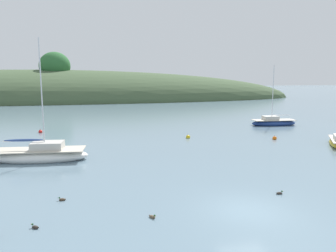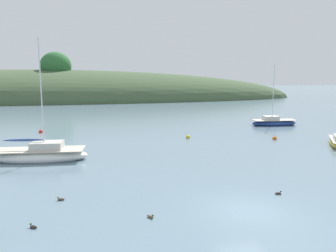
{
  "view_description": "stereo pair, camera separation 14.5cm",
  "coord_description": "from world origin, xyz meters",
  "px_view_note": "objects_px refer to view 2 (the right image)",
  "views": [
    {
      "loc": [
        -6.8,
        -14.18,
        6.5
      ],
      "look_at": [
        0.0,
        20.0,
        1.2
      ],
      "focal_mm": 35.09,
      "sensor_mm": 36.0,
      "label": 1
    },
    {
      "loc": [
        -6.65,
        -14.21,
        6.5
      ],
      "look_at": [
        0.0,
        20.0,
        1.2
      ],
      "focal_mm": 35.09,
      "sensor_mm": 36.0,
      "label": 2
    }
  ],
  "objects_px": {
    "mooring_buoy_channel": "(275,138)",
    "duck_trailing": "(278,193)",
    "duck_lone_left": "(33,227)",
    "sailboat_navy_dinghy": "(274,122)",
    "duck_lone_right": "(150,217)",
    "duck_straggler": "(61,199)",
    "sailboat_orange_cutter": "(41,155)",
    "mooring_buoy_outer": "(41,132)",
    "mooring_buoy_inner": "(188,137)"
  },
  "relations": [
    {
      "from": "duck_lone_left",
      "to": "duck_lone_right",
      "type": "height_order",
      "value": "same"
    },
    {
      "from": "sailboat_orange_cutter",
      "to": "mooring_buoy_inner",
      "type": "bearing_deg",
      "value": 26.42
    },
    {
      "from": "sailboat_navy_dinghy",
      "to": "duck_trailing",
      "type": "bearing_deg",
      "value": -118.15
    },
    {
      "from": "sailboat_orange_cutter",
      "to": "sailboat_navy_dinghy",
      "type": "bearing_deg",
      "value": 26.5
    },
    {
      "from": "duck_trailing",
      "to": "mooring_buoy_outer",
      "type": "bearing_deg",
      "value": 125.13
    },
    {
      "from": "mooring_buoy_outer",
      "to": "mooring_buoy_channel",
      "type": "height_order",
      "value": "same"
    },
    {
      "from": "mooring_buoy_outer",
      "to": "mooring_buoy_channel",
      "type": "bearing_deg",
      "value": -20.18
    },
    {
      "from": "duck_lone_left",
      "to": "mooring_buoy_inner",
      "type": "bearing_deg",
      "value": 58.08
    },
    {
      "from": "sailboat_navy_dinghy",
      "to": "mooring_buoy_inner",
      "type": "distance_m",
      "value": 15.18
    },
    {
      "from": "duck_straggler",
      "to": "mooring_buoy_inner",
      "type": "bearing_deg",
      "value": 55.12
    },
    {
      "from": "duck_lone_left",
      "to": "duck_lone_right",
      "type": "distance_m",
      "value": 5.12
    },
    {
      "from": "duck_trailing",
      "to": "sailboat_navy_dinghy",
      "type": "bearing_deg",
      "value": 61.85
    },
    {
      "from": "sailboat_orange_cutter",
      "to": "mooring_buoy_inner",
      "type": "relative_size",
      "value": 17.81
    },
    {
      "from": "mooring_buoy_channel",
      "to": "duck_straggler",
      "type": "height_order",
      "value": "mooring_buoy_channel"
    },
    {
      "from": "sailboat_navy_dinghy",
      "to": "duck_lone_right",
      "type": "height_order",
      "value": "sailboat_navy_dinghy"
    },
    {
      "from": "duck_lone_left",
      "to": "duck_trailing",
      "type": "distance_m",
      "value": 12.65
    },
    {
      "from": "mooring_buoy_channel",
      "to": "duck_trailing",
      "type": "distance_m",
      "value": 16.7
    },
    {
      "from": "duck_lone_right",
      "to": "duck_trailing",
      "type": "height_order",
      "value": "same"
    },
    {
      "from": "duck_straggler",
      "to": "duck_trailing",
      "type": "height_order",
      "value": "same"
    },
    {
      "from": "mooring_buoy_channel",
      "to": "duck_lone_left",
      "type": "distance_m",
      "value": 26.22
    },
    {
      "from": "sailboat_orange_cutter",
      "to": "duck_lone_right",
      "type": "xyz_separation_m",
      "value": [
        6.95,
        -12.1,
        -0.39
      ]
    },
    {
      "from": "sailboat_navy_dinghy",
      "to": "mooring_buoy_outer",
      "type": "relative_size",
      "value": 15.12
    },
    {
      "from": "sailboat_orange_cutter",
      "to": "mooring_buoy_inner",
      "type": "distance_m",
      "value": 15.2
    },
    {
      "from": "duck_lone_left",
      "to": "sailboat_navy_dinghy",
      "type": "bearing_deg",
      "value": 45.39
    },
    {
      "from": "duck_lone_right",
      "to": "duck_trailing",
      "type": "xyz_separation_m",
      "value": [
        7.41,
        1.68,
        0.0
      ]
    },
    {
      "from": "sailboat_navy_dinghy",
      "to": "duck_straggler",
      "type": "relative_size",
      "value": 19.15
    },
    {
      "from": "mooring_buoy_inner",
      "to": "mooring_buoy_channel",
      "type": "bearing_deg",
      "value": -15.91
    },
    {
      "from": "mooring_buoy_outer",
      "to": "duck_lone_left",
      "type": "distance_m",
      "value": 25.84
    },
    {
      "from": "mooring_buoy_channel",
      "to": "duck_lone_left",
      "type": "relative_size",
      "value": 1.37
    },
    {
      "from": "duck_straggler",
      "to": "duck_trailing",
      "type": "distance_m",
      "value": 11.85
    },
    {
      "from": "mooring_buoy_channel",
      "to": "duck_lone_right",
      "type": "xyz_separation_m",
      "value": [
        -15.29,
        -16.4,
        -0.07
      ]
    },
    {
      "from": "sailboat_orange_cutter",
      "to": "mooring_buoy_channel",
      "type": "bearing_deg",
      "value": 10.95
    },
    {
      "from": "mooring_buoy_channel",
      "to": "mooring_buoy_outer",
      "type": "bearing_deg",
      "value": 159.82
    },
    {
      "from": "sailboat_orange_cutter",
      "to": "mooring_buoy_channel",
      "type": "height_order",
      "value": "sailboat_orange_cutter"
    },
    {
      "from": "mooring_buoy_inner",
      "to": "duck_straggler",
      "type": "relative_size",
      "value": 1.27
    },
    {
      "from": "sailboat_navy_dinghy",
      "to": "duck_lone_left",
      "type": "xyz_separation_m",
      "value": [
        -25.36,
        -25.7,
        -0.32
      ]
    },
    {
      "from": "duck_lone_right",
      "to": "duck_trailing",
      "type": "relative_size",
      "value": 0.9
    },
    {
      "from": "mooring_buoy_inner",
      "to": "duck_straggler",
      "type": "bearing_deg",
      "value": -124.88
    },
    {
      "from": "sailboat_navy_dinghy",
      "to": "mooring_buoy_outer",
      "type": "xyz_separation_m",
      "value": [
        -29.55,
        -0.2,
        -0.25
      ]
    },
    {
      "from": "mooring_buoy_outer",
      "to": "duck_straggler",
      "type": "relative_size",
      "value": 1.27
    },
    {
      "from": "mooring_buoy_outer",
      "to": "duck_trailing",
      "type": "relative_size",
      "value": 1.27
    },
    {
      "from": "sailboat_navy_dinghy",
      "to": "mooring_buoy_channel",
      "type": "bearing_deg",
      "value": -118.14
    },
    {
      "from": "mooring_buoy_outer",
      "to": "mooring_buoy_inner",
      "type": "bearing_deg",
      "value": -22.4
    },
    {
      "from": "mooring_buoy_outer",
      "to": "duck_lone_left",
      "type": "relative_size",
      "value": 1.37
    },
    {
      "from": "sailboat_navy_dinghy",
      "to": "mooring_buoy_channel",
      "type": "relative_size",
      "value": 15.12
    },
    {
      "from": "sailboat_navy_dinghy",
      "to": "mooring_buoy_inner",
      "type": "height_order",
      "value": "sailboat_navy_dinghy"
    },
    {
      "from": "mooring_buoy_outer",
      "to": "mooring_buoy_inner",
      "type": "height_order",
      "value": "same"
    },
    {
      "from": "mooring_buoy_channel",
      "to": "mooring_buoy_inner",
      "type": "relative_size",
      "value": 1.0
    },
    {
      "from": "sailboat_orange_cutter",
      "to": "mooring_buoy_channel",
      "type": "distance_m",
      "value": 22.65
    },
    {
      "from": "sailboat_navy_dinghy",
      "to": "duck_lone_left",
      "type": "distance_m",
      "value": 36.11
    }
  ]
}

